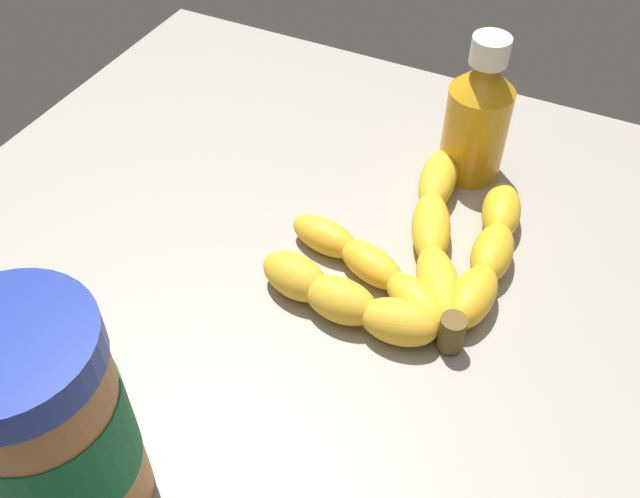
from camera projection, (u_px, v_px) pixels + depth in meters
ground_plane at (293, 316)px, 58.89cm from camera, size 70.50×72.82×4.93cm
banana_bunch at (415, 259)px, 57.75cm from camera, size 18.96×23.27×3.52cm
peanut_butter_jar at (51, 429)px, 39.50cm from camera, size 9.10×9.10×16.66cm
honey_bottle at (478, 116)px, 63.72cm from camera, size 5.87×5.87×14.04cm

